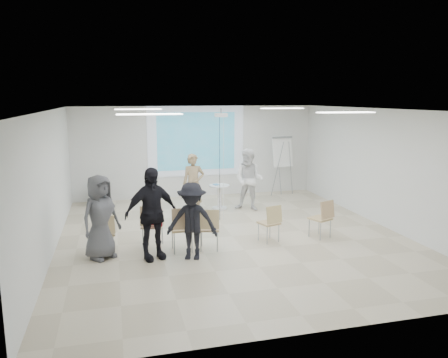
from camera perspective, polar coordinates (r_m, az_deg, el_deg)
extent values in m
cube|color=beige|center=(10.57, 1.08, -7.73)|extent=(8.00, 9.00, 0.10)
cube|color=white|center=(10.03, 1.15, 9.33)|extent=(8.00, 9.00, 0.10)
cube|color=silver|center=(14.57, -3.66, 3.60)|extent=(8.00, 0.10, 3.00)
cube|color=silver|center=(9.93, -22.05, -0.47)|extent=(0.10, 9.00, 3.00)
cube|color=silver|center=(11.91, 20.26, 1.38)|extent=(0.10, 9.00, 3.00)
cube|color=silver|center=(14.47, -3.62, 4.95)|extent=(3.20, 0.01, 2.30)
cube|color=teal|center=(14.46, -3.61, 4.94)|extent=(2.60, 0.01, 1.90)
cylinder|color=white|center=(13.03, -0.59, -3.82)|extent=(0.53, 0.53, 0.05)
cylinder|color=white|center=(12.96, -0.60, -2.42)|extent=(0.15, 0.15, 0.65)
cylinder|color=white|center=(12.88, -0.60, -0.89)|extent=(0.73, 0.73, 0.04)
cube|color=silver|center=(12.87, -0.34, -0.78)|extent=(0.24, 0.21, 0.01)
cube|color=teal|center=(12.89, -1.04, -0.72)|extent=(0.18, 0.23, 0.02)
imported|color=tan|center=(12.36, -4.01, -0.13)|extent=(0.76, 0.56, 1.95)
imported|color=white|center=(12.74, 3.32, 0.33)|extent=(1.23, 1.17, 2.01)
cube|color=white|center=(12.58, -3.43, 1.50)|extent=(0.05, 0.11, 0.04)
cube|color=white|center=(12.87, 2.24, 2.02)|extent=(0.10, 0.12, 0.04)
cube|color=tan|center=(9.60, -15.55, -7.01)|extent=(0.51, 0.51, 0.04)
cube|color=tan|center=(9.36, -15.26, -5.92)|extent=(0.41, 0.21, 0.38)
cylinder|color=gray|center=(9.48, -16.13, -8.68)|extent=(0.03, 0.03, 0.42)
cylinder|color=#96989E|center=(9.57, -14.25, -8.40)|extent=(0.03, 0.03, 0.42)
cylinder|color=gray|center=(9.77, -16.71, -8.12)|extent=(0.03, 0.03, 0.42)
cylinder|color=gray|center=(9.86, -14.88, -7.85)|extent=(0.03, 0.03, 0.42)
cube|color=tan|center=(9.84, -9.33, -6.01)|extent=(0.55, 0.55, 0.04)
cube|color=tan|center=(9.56, -9.59, -4.83)|extent=(0.46, 0.20, 0.43)
cylinder|color=#909398|center=(9.77, -10.53, -7.68)|extent=(0.03, 0.03, 0.47)
cylinder|color=gray|center=(9.71, -8.39, -7.74)|extent=(0.03, 0.03, 0.47)
cylinder|color=#93969B|center=(10.11, -10.15, -7.04)|extent=(0.03, 0.03, 0.47)
cylinder|color=gray|center=(10.05, -8.08, -7.08)|extent=(0.03, 0.03, 0.47)
cube|color=tan|center=(9.48, -5.53, -6.46)|extent=(0.48, 0.48, 0.04)
cube|color=tan|center=(9.19, -5.37, -5.20)|extent=(0.47, 0.10, 0.45)
cylinder|color=gray|center=(9.36, -6.50, -8.35)|extent=(0.02, 0.02, 0.49)
cylinder|color=gray|center=(9.40, -4.19, -8.21)|extent=(0.02, 0.02, 0.49)
cylinder|color=gray|center=(9.71, -6.77, -7.64)|extent=(0.02, 0.02, 0.49)
cylinder|color=gray|center=(9.76, -4.54, -7.51)|extent=(0.02, 0.02, 0.49)
cube|color=tan|center=(9.56, -1.94, -6.47)|extent=(0.53, 0.53, 0.04)
cube|color=tan|center=(9.29, -1.98, -5.32)|extent=(0.44, 0.19, 0.42)
cylinder|color=gray|center=(9.47, -3.03, -8.16)|extent=(0.03, 0.03, 0.46)
cylinder|color=#92969A|center=(9.47, -0.88, -8.16)|extent=(0.03, 0.03, 0.46)
cylinder|color=gray|center=(9.81, -2.94, -7.50)|extent=(0.03, 0.03, 0.46)
cylinder|color=gray|center=(9.80, -0.86, -7.50)|extent=(0.03, 0.03, 0.46)
cube|color=tan|center=(10.11, 5.87, -5.73)|extent=(0.51, 0.51, 0.04)
cube|color=tan|center=(9.90, 6.58, -4.64)|extent=(0.42, 0.20, 0.39)
cylinder|color=#92949A|center=(9.95, 5.66, -7.34)|extent=(0.03, 0.03, 0.43)
cylinder|color=gray|center=(10.15, 7.17, -7.02)|extent=(0.03, 0.03, 0.43)
cylinder|color=#95979D|center=(10.21, 4.53, -6.87)|extent=(0.03, 0.03, 0.43)
cylinder|color=gray|center=(10.40, 6.02, -6.56)|extent=(0.03, 0.03, 0.43)
cube|color=tan|center=(10.58, 12.45, -5.06)|extent=(0.56, 0.56, 0.04)
cube|color=tan|center=(10.38, 13.36, -3.93)|extent=(0.43, 0.25, 0.41)
cylinder|color=#909298|center=(10.41, 12.49, -6.68)|extent=(0.03, 0.03, 0.45)
cylinder|color=gray|center=(10.66, 13.73, -6.31)|extent=(0.03, 0.03, 0.45)
cylinder|color=gray|center=(10.62, 11.06, -6.26)|extent=(0.03, 0.03, 0.45)
cylinder|color=#94979C|center=(10.88, 12.30, -5.91)|extent=(0.03, 0.03, 0.45)
cube|color=maroon|center=(9.56, -9.25, -5.03)|extent=(0.40, 0.19, 0.38)
imported|color=black|center=(9.49, -5.55, -6.21)|extent=(0.37, 0.27, 0.03)
imported|color=black|center=(8.95, -9.50, -3.63)|extent=(1.44, 1.11, 2.19)
imported|color=black|center=(8.90, -4.22, -4.85)|extent=(1.32, 1.01, 1.81)
imported|color=#57575C|center=(9.24, -15.89, -4.18)|extent=(1.14, 1.08, 1.96)
cylinder|color=gray|center=(14.58, 6.98, 1.29)|extent=(0.38, 0.17, 1.83)
cylinder|color=#94969D|center=(14.85, 8.70, 1.41)|extent=(0.31, 0.27, 1.83)
cylinder|color=#92949B|center=(14.99, 7.19, 1.54)|extent=(0.09, 0.41, 1.82)
cube|color=white|center=(14.74, 7.65, 3.60)|extent=(0.75, 0.32, 1.02)
cube|color=gray|center=(14.73, 7.61, 5.41)|extent=(0.74, 0.18, 0.07)
cube|color=black|center=(13.89, -15.88, -2.30)|extent=(0.58, 0.52, 0.48)
cube|color=gray|center=(13.81, -15.95, -0.91)|extent=(0.41, 0.38, 0.21)
cylinder|color=black|center=(13.88, -16.78, -3.37)|extent=(0.07, 0.07, 0.06)
cylinder|color=black|center=(13.74, -15.29, -3.43)|extent=(0.07, 0.07, 0.06)
cylinder|color=black|center=(14.14, -16.35, -3.10)|extent=(0.07, 0.07, 0.06)
cylinder|color=black|center=(14.00, -14.89, -3.15)|extent=(0.07, 0.07, 0.06)
cube|color=white|center=(11.52, -0.38, 8.35)|extent=(0.30, 0.25, 0.10)
cylinder|color=gray|center=(11.51, -0.38, 8.90)|extent=(0.04, 0.04, 0.14)
cylinder|color=black|center=(11.57, -0.57, 1.21)|extent=(0.01, 0.01, 2.77)
cylinder|color=white|center=(11.57, -0.06, 1.22)|extent=(0.01, 0.01, 2.77)
cube|color=white|center=(11.69, -11.16, 8.92)|extent=(1.20, 0.30, 0.02)
cube|color=white|center=(12.57, 7.60, 9.14)|extent=(1.20, 0.30, 0.02)
cube|color=white|center=(8.20, -9.71, 8.33)|extent=(1.20, 0.30, 0.02)
cube|color=white|center=(9.41, 15.61, 8.37)|extent=(1.20, 0.30, 0.02)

